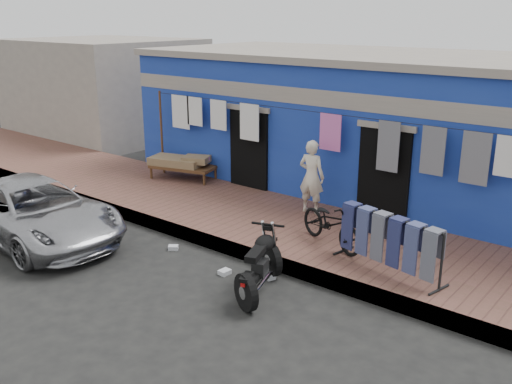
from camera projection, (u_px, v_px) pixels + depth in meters
name	position (u px, v px, depth m)	size (l,w,h in m)	color
ground	(179.00, 289.00, 9.21)	(80.00, 80.00, 0.00)	black
sidewalk	(287.00, 229.00, 11.40)	(28.00, 3.00, 0.25)	brown
curb	(240.00, 252.00, 10.33)	(28.00, 0.10, 0.25)	gray
building	(384.00, 123.00, 13.90)	(12.20, 5.20, 3.36)	#193298
neighbor_left	(105.00, 88.00, 20.48)	(6.00, 5.00, 3.40)	#9E9384
clothesline	(315.00, 136.00, 11.96)	(10.06, 0.06, 2.10)	brown
car	(33.00, 210.00, 11.06)	(1.95, 4.30, 1.21)	#AFAFB4
seated_person	(312.00, 177.00, 11.79)	(0.56, 0.37, 1.55)	beige
bicycle	(332.00, 218.00, 10.14)	(0.57, 1.61, 1.04)	black
motorcycle	(259.00, 263.00, 8.96)	(1.05, 1.65, 1.01)	black
charpoy	(183.00, 167.00, 14.37)	(1.87, 1.24, 0.58)	brown
jeans_rack	(389.00, 242.00, 9.16)	(2.07, 0.81, 0.97)	black
litter_a	(173.00, 248.00, 10.72)	(0.18, 0.14, 0.08)	silver
litter_b	(271.00, 277.00, 9.52)	(0.16, 0.12, 0.08)	silver
litter_c	(225.00, 272.00, 9.71)	(0.19, 0.16, 0.08)	silver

